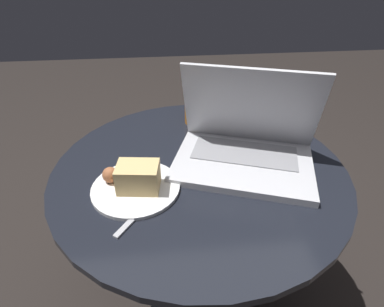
# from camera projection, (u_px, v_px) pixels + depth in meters

# --- Properties ---
(ground_plane) EXTENTS (6.00, 6.00, 0.00)m
(ground_plane) POSITION_uv_depth(u_px,v_px,m) (197.00, 289.00, 1.09)
(ground_plane) COLOR black
(table) EXTENTS (0.75, 0.75, 0.56)m
(table) POSITION_uv_depth(u_px,v_px,m) (199.00, 204.00, 0.86)
(table) COLOR #515156
(table) RESTS_ON ground_plane
(laptop) EXTENTS (0.41, 0.34, 0.24)m
(laptop) POSITION_uv_depth(u_px,v_px,m) (245.00, 144.00, 0.77)
(laptop) COLOR silver
(laptop) RESTS_ON table
(beer_glass) EXTENTS (0.07, 0.07, 0.18)m
(beer_glass) POSITION_uv_depth(u_px,v_px,m) (195.00, 96.00, 0.93)
(beer_glass) COLOR #C6701E
(beer_glass) RESTS_ON table
(snack_plate) EXTENTS (0.21, 0.21, 0.07)m
(snack_plate) POSITION_uv_depth(u_px,v_px,m) (135.00, 182.00, 0.69)
(snack_plate) COLOR white
(snack_plate) RESTS_ON table
(fork) EXTENTS (0.11, 0.15, 0.00)m
(fork) POSITION_uv_depth(u_px,v_px,m) (146.00, 206.00, 0.65)
(fork) COLOR #B2B2B7
(fork) RESTS_ON table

